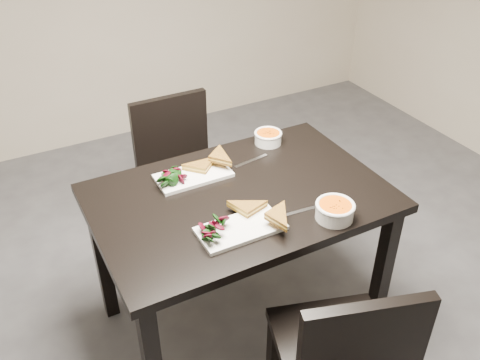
{
  "coord_description": "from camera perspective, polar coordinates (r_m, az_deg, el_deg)",
  "views": [
    {
      "loc": [
        -0.62,
        -1.15,
        2.0
      ],
      "look_at": [
        0.2,
        0.4,
        0.82
      ],
      "focal_mm": 39.11,
      "sensor_mm": 36.0,
      "label": 1
    }
  ],
  "objects": [
    {
      "name": "cutlery_near",
      "position": [
        2.07,
        6.58,
        -3.4
      ],
      "size": [
        0.18,
        0.03,
        0.0
      ],
      "primitive_type": "cube",
      "rotation": [
        0.0,
        0.0,
        -0.08
      ],
      "color": "silver",
      "rests_on": "table"
    },
    {
      "name": "plate_far",
      "position": [
        2.26,
        -5.11,
        0.48
      ],
      "size": [
        0.32,
        0.16,
        0.02
      ],
      "primitive_type": "cube",
      "color": "white",
      "rests_on": "table"
    },
    {
      "name": "chair_far",
      "position": [
        2.84,
        -6.52,
        1.46
      ],
      "size": [
        0.42,
        0.42,
        0.85
      ],
      "rotation": [
        0.0,
        0.0,
        0.0
      ],
      "color": "black",
      "rests_on": "ground"
    },
    {
      "name": "soup_bowl_near",
      "position": [
        2.03,
        10.31,
        -3.22
      ],
      "size": [
        0.15,
        0.15,
        0.07
      ],
      "color": "white",
      "rests_on": "table"
    },
    {
      "name": "salad_near",
      "position": [
        1.9,
        -2.59,
        -5.5
      ],
      "size": [
        0.1,
        0.09,
        0.04
      ],
      "primitive_type": null,
      "color": "black",
      "rests_on": "plate_near"
    },
    {
      "name": "sandwich_far",
      "position": [
        2.25,
        -3.48,
        1.45
      ],
      "size": [
        0.2,
        0.2,
        0.05
      ],
      "primitive_type": null,
      "rotation": [
        0.0,
        0.0,
        0.75
      ],
      "color": "olive",
      "rests_on": "plate_far"
    },
    {
      "name": "plate_near",
      "position": [
        1.96,
        0.08,
        -5.32
      ],
      "size": [
        0.33,
        0.16,
        0.02
      ],
      "primitive_type": "cube",
      "color": "white",
      "rests_on": "table"
    },
    {
      "name": "sandwich_near",
      "position": [
        1.97,
        1.54,
        -3.73
      ],
      "size": [
        0.19,
        0.16,
        0.05
      ],
      "primitive_type": null,
      "rotation": [
        0.0,
        0.0,
        0.3
      ],
      "color": "olive",
      "rests_on": "plate_near"
    },
    {
      "name": "chair_near",
      "position": [
        1.94,
        11.3,
        -18.17
      ],
      "size": [
        0.52,
        0.52,
        0.85
      ],
      "rotation": [
        0.0,
        0.0,
        -0.3
      ],
      "color": "black",
      "rests_on": "ground"
    },
    {
      "name": "salad_far",
      "position": [
        2.21,
        -7.52,
        0.46
      ],
      "size": [
        0.1,
        0.09,
        0.04
      ],
      "primitive_type": null,
      "color": "black",
      "rests_on": "plate_far"
    },
    {
      "name": "soup_bowl_far",
      "position": [
        2.49,
        3.08,
        4.73
      ],
      "size": [
        0.13,
        0.13,
        0.06
      ],
      "color": "white",
      "rests_on": "table"
    },
    {
      "name": "cutlery_far",
      "position": [
        2.36,
        1.22,
        2.1
      ],
      "size": [
        0.18,
        0.04,
        0.0
      ],
      "primitive_type": "cube",
      "rotation": [
        0.0,
        0.0,
        0.16
      ],
      "color": "silver",
      "rests_on": "table"
    },
    {
      "name": "table",
      "position": [
        2.21,
        -0.0,
        -3.64
      ],
      "size": [
        1.2,
        0.8,
        0.75
      ],
      "color": "black",
      "rests_on": "ground"
    }
  ]
}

